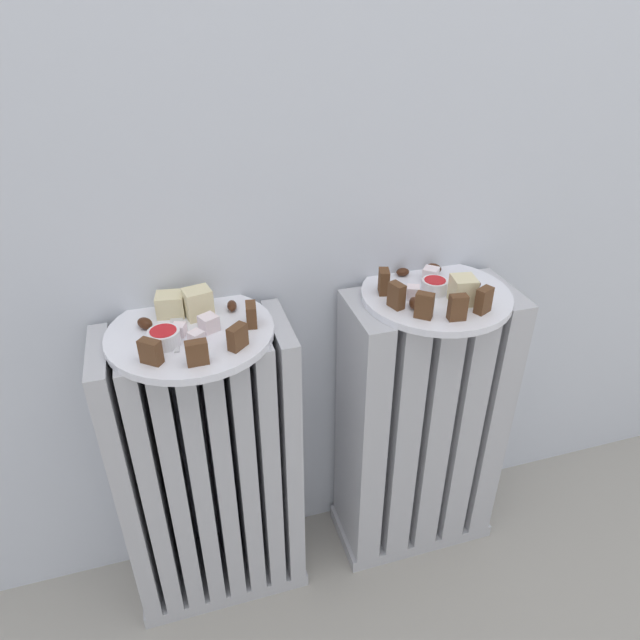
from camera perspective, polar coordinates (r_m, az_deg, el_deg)
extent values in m
cube|color=#B2B2B7|center=(1.32, -9.62, -23.23)|extent=(0.32, 0.16, 0.03)
cube|color=#B2B2B7|center=(1.10, -18.60, -15.14)|extent=(0.03, 0.16, 0.56)
cube|color=#B2B2B7|center=(1.09, -16.44, -14.86)|extent=(0.03, 0.16, 0.56)
cube|color=#B2B2B7|center=(1.09, -14.26, -14.56)|extent=(0.03, 0.16, 0.56)
cube|color=#B2B2B7|center=(1.09, -12.09, -14.24)|extent=(0.03, 0.16, 0.56)
cube|color=#B2B2B7|center=(1.09, -9.92, -13.91)|extent=(0.03, 0.16, 0.56)
cube|color=#B2B2B7|center=(1.09, -7.77, -13.55)|extent=(0.03, 0.16, 0.56)
cube|color=#B2B2B7|center=(1.10, -5.63, -13.18)|extent=(0.03, 0.16, 0.56)
cube|color=#B2B2B7|center=(1.10, -3.52, -12.79)|extent=(0.03, 0.16, 0.56)
cube|color=#B2B2B7|center=(1.39, 8.86, -19.17)|extent=(0.32, 0.16, 0.03)
cube|color=#B2B2B7|center=(1.13, 4.00, -11.27)|extent=(0.05, 0.16, 0.56)
cube|color=#B2B2B7|center=(1.15, 7.08, -10.58)|extent=(0.05, 0.16, 0.56)
cube|color=#B2B2B7|center=(1.18, 10.02, -9.90)|extent=(0.05, 0.16, 0.56)
cube|color=#B2B2B7|center=(1.20, 12.84, -9.21)|extent=(0.05, 0.16, 0.56)
cube|color=#B2B2B7|center=(1.23, 15.52, -8.54)|extent=(0.05, 0.16, 0.56)
cylinder|color=white|center=(0.91, -12.79, -1.22)|extent=(0.26, 0.26, 0.01)
cylinder|color=white|center=(1.01, 11.49, 2.45)|extent=(0.26, 0.26, 0.01)
cube|color=#56351E|center=(0.84, -16.55, -3.05)|extent=(0.03, 0.03, 0.04)
cube|color=#56351E|center=(0.82, -12.18, -3.21)|extent=(0.03, 0.02, 0.04)
cube|color=#56351E|center=(0.84, -8.24, -1.69)|extent=(0.03, 0.03, 0.04)
cube|color=#56351E|center=(0.90, -6.88, 0.54)|extent=(0.02, 0.03, 0.04)
cube|color=beige|center=(0.93, -12.07, 1.66)|extent=(0.05, 0.04, 0.05)
cube|color=beige|center=(0.95, -14.70, 1.52)|extent=(0.05, 0.04, 0.04)
cube|color=white|center=(0.89, -13.88, -0.94)|extent=(0.02, 0.02, 0.02)
cube|color=white|center=(0.89, -11.05, -0.31)|extent=(0.03, 0.03, 0.03)
cube|color=white|center=(0.87, -12.24, -1.71)|extent=(0.03, 0.03, 0.02)
ellipsoid|color=#3D1E0F|center=(0.95, -8.79, 1.41)|extent=(0.02, 0.03, 0.01)
ellipsoid|color=#3D1E0F|center=(0.93, -17.08, -0.32)|extent=(0.03, 0.03, 0.02)
ellipsoid|color=#3D1E0F|center=(0.97, -11.78, 1.91)|extent=(0.03, 0.03, 0.02)
cylinder|color=white|center=(0.88, -15.29, -1.72)|extent=(0.05, 0.05, 0.02)
cylinder|color=red|center=(0.87, -15.35, -1.37)|extent=(0.04, 0.04, 0.01)
cube|color=#56351E|center=(0.99, 6.39, 3.83)|extent=(0.02, 0.03, 0.04)
cube|color=#56351E|center=(0.94, 7.64, 2.44)|extent=(0.02, 0.03, 0.04)
cube|color=#56351E|center=(0.92, 10.37, 1.43)|extent=(0.03, 0.03, 0.04)
cube|color=#56351E|center=(0.93, 13.58, 1.23)|extent=(0.03, 0.02, 0.04)
cube|color=#56351E|center=(0.96, 16.03, 1.90)|extent=(0.03, 0.03, 0.04)
cube|color=beige|center=(0.98, 14.07, 2.91)|extent=(0.04, 0.05, 0.05)
cube|color=white|center=(0.98, 9.27, 2.78)|extent=(0.03, 0.03, 0.02)
cube|color=white|center=(1.04, 10.99, 4.47)|extent=(0.04, 0.04, 0.03)
ellipsoid|color=#3D1E0F|center=(1.06, 8.26, 4.76)|extent=(0.02, 0.02, 0.01)
ellipsoid|color=#3D1E0F|center=(1.08, 11.31, 5.10)|extent=(0.03, 0.03, 0.02)
ellipsoid|color=#3D1E0F|center=(0.95, 9.36, 1.69)|extent=(0.03, 0.03, 0.02)
ellipsoid|color=#3D1E0F|center=(1.04, 14.98, 3.58)|extent=(0.03, 0.03, 0.01)
cylinder|color=white|center=(1.01, 11.34, 3.32)|extent=(0.04, 0.04, 0.02)
cylinder|color=red|center=(1.00, 11.38, 3.63)|extent=(0.04, 0.04, 0.01)
cube|color=silver|center=(0.88, -14.11, -1.99)|extent=(0.01, 0.06, 0.00)
cube|color=silver|center=(0.93, -14.11, -0.21)|extent=(0.02, 0.02, 0.00)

